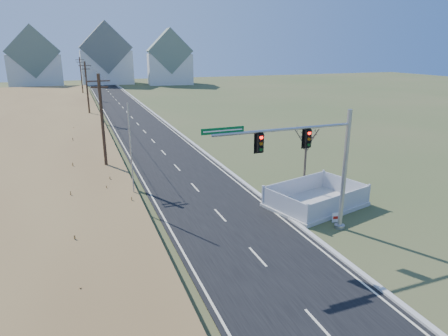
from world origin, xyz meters
TOP-DOWN VIEW (x-y plane):
  - ground at (0.00, 0.00)m, footprint 260.00×260.00m
  - road at (0.00, 50.00)m, footprint 8.00×180.00m
  - curb at (4.15, 50.00)m, footprint 0.30×180.00m
  - utility_pole_near at (-6.50, 15.00)m, footprint 1.80×0.26m
  - utility_pole_mid at (-6.50, 45.00)m, footprint 1.80×0.26m
  - utility_pole_far at (-6.50, 75.00)m, footprint 1.80×0.26m
  - condo_nnw at (-18.00, 108.00)m, footprint 14.93×11.17m
  - condo_n at (2.00, 112.00)m, footprint 15.27×10.20m
  - condo_ne at (20.00, 104.00)m, footprint 14.12×10.51m
  - traffic_signal_mast at (4.61, -0.45)m, footprint 9.52×0.65m
  - fence_enclosure at (7.07, 3.26)m, footprint 7.64×6.14m
  - open_sign at (6.78, 0.36)m, footprint 0.53×0.18m
  - flagpole at (-5.27, 7.27)m, footprint 0.34×0.34m
  - bare_tree at (7.72, 5.96)m, footprint 2.12×2.12m

SIDE VIEW (x-z plane):
  - ground at x=0.00m, z-range 0.00..0.00m
  - road at x=0.00m, z-range 0.00..0.06m
  - curb at x=4.15m, z-range 0.00..0.18m
  - fence_enclosure at x=7.07m, z-range -0.47..1.06m
  - open_sign at x=6.78m, z-range 0.02..0.68m
  - flagpole at x=-5.27m, z-range -0.76..6.78m
  - bare_tree at x=7.72m, z-range 1.72..7.32m
  - traffic_signal_mast at x=4.61m, z-range 0.83..8.40m
  - utility_pole_near at x=-6.50m, z-range 0.18..9.18m
  - utility_pole_mid at x=-6.50m, z-range 0.18..9.18m
  - utility_pole_far at x=-6.50m, z-range 0.18..9.18m
  - condo_ne at x=20.00m, z-range -1.42..15.10m
  - condo_nnw at x=-18.00m, z-range -1.58..15.45m
  - condo_n at x=2.00m, z-range -1.66..16.88m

